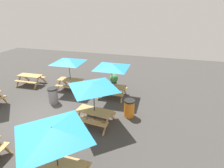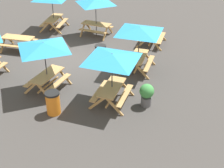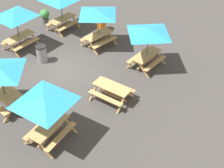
{
  "view_description": "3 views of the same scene",
  "coord_description": "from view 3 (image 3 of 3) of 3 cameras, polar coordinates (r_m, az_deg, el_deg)",
  "views": [
    {
      "loc": [
        5.93,
        -6.75,
        5.51
      ],
      "look_at": [
        3.16,
        3.26,
        0.9
      ],
      "focal_mm": 28.0,
      "sensor_mm": 36.0,
      "label": 1
    },
    {
      "loc": [
        13.58,
        6.88,
        7.6
      ],
      "look_at": [
        3.16,
        3.26,
        0.9
      ],
      "focal_mm": 50.0,
      "sensor_mm": 36.0,
      "label": 2
    },
    {
      "loc": [
        -8.78,
        -10.6,
        9.93
      ],
      "look_at": [
        -0.12,
        -3.5,
        0.9
      ],
      "focal_mm": 50.0,
      "sensor_mm": 36.0,
      "label": 3
    }
  ],
  "objects": [
    {
      "name": "ground_plane",
      "position": [
        16.98,
        -8.93,
        2.54
      ],
      "size": [
        28.5,
        28.5,
        0.0
      ],
      "primitive_type": "plane",
      "color": "#3D3A38",
      "rests_on": "ground"
    },
    {
      "name": "picnic_table_0",
      "position": [
        18.46,
        -17.3,
        11.62
      ],
      "size": [
        2.83,
        2.83,
        2.34
      ],
      "rotation": [
        0.0,
        0.0,
        0.03
      ],
      "color": "tan",
      "rests_on": "ground"
    },
    {
      "name": "picnic_table_1",
      "position": [
        14.6,
        0.0,
        -1.03
      ],
      "size": [
        1.68,
        1.92,
        0.81
      ],
      "rotation": [
        0.0,
        0.0,
        1.66
      ],
      "color": "tan",
      "rests_on": "ground"
    },
    {
      "name": "picnic_table_2",
      "position": [
        19.95,
        -9.42,
        14.91
      ],
      "size": [
        2.83,
        2.83,
        2.34
      ],
      "rotation": [
        0.0,
        0.0,
        -0.0
      ],
      "color": "tan",
      "rests_on": "ground"
    },
    {
      "name": "picnic_table_3",
      "position": [
        17.9,
        -2.62,
        12.51
      ],
      "size": [
        2.21,
        2.21,
        2.34
      ],
      "rotation": [
        0.0,
        0.0,
        -0.11
      ],
      "color": "tan",
      "rests_on": "ground"
    },
    {
      "name": "picnic_table_4",
      "position": [
        12.05,
        -12.18,
        -3.45
      ],
      "size": [
        2.8,
        2.8,
        2.34
      ],
      "rotation": [
        0.0,
        0.0,
        0.14
      ],
      "color": "tan",
      "rests_on": "ground"
    },
    {
      "name": "picnic_table_7",
      "position": [
        16.1,
        6.69,
        9.04
      ],
      "size": [
        2.04,
        2.04,
        2.34
      ],
      "rotation": [
        0.0,
        0.0,
        -0.02
      ],
      "color": "tan",
      "rests_on": "ground"
    },
    {
      "name": "trash_bin_gray",
      "position": [
        17.61,
        -12.74,
        5.43
      ],
      "size": [
        0.59,
        0.59,
        0.98
      ],
      "color": "gray",
      "rests_on": "ground"
    },
    {
      "name": "trash_bin_orange",
      "position": [
        20.28,
        -1.93,
        11.14
      ],
      "size": [
        0.59,
        0.59,
        0.98
      ],
      "color": "orange",
      "rests_on": "ground"
    },
    {
      "name": "potted_plant_0",
      "position": [
        21.41,
        -12.18,
        12.08
      ],
      "size": [
        0.6,
        0.6,
        1.0
      ],
      "color": "#59595B",
      "rests_on": "ground"
    }
  ]
}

